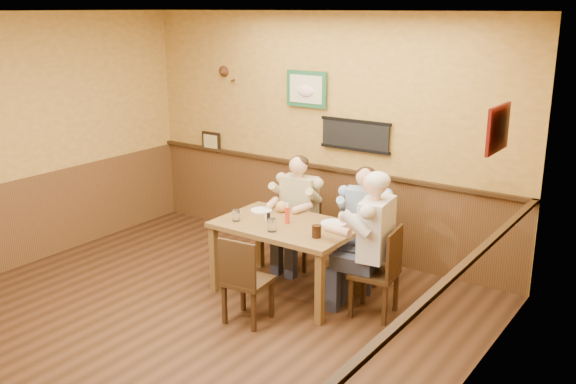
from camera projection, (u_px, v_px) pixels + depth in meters
The scene contains 17 objects.
room at pixel (193, 146), 5.51m from camera, with size 5.02×5.03×2.81m.
dining_table at pixel (287, 232), 6.45m from camera, with size 1.40×0.90×0.75m.
chair_back_left at pixel (299, 232), 7.21m from camera, with size 0.37×0.37×0.81m, color #382411, non-canonical shape.
chair_back_right at pixel (364, 246), 6.82m from camera, with size 0.37×0.37×0.79m, color #382411, non-canonical shape.
chair_right_end at pixel (375, 271), 6.04m from camera, with size 0.41×0.41×0.89m, color #382411, non-canonical shape.
chair_near_side at pixel (248, 279), 5.92m from camera, with size 0.39×0.39×0.85m, color #382411, non-canonical shape.
diner_tan_shirt at pixel (299, 217), 7.16m from camera, with size 0.53×0.53×1.15m, color #C2B585, non-canonical shape.
diner_blue_polo at pixel (364, 231), 6.77m from camera, with size 0.52×0.52×1.13m, color #7F9BBF, non-canonical shape.
diner_white_elder at pixel (375, 252), 5.99m from camera, with size 0.58×0.58×1.27m, color silver, non-canonical shape.
water_glass_left at pixel (236, 215), 6.49m from camera, with size 0.08×0.08×0.12m, color silver.
water_glass_mid at pixel (272, 225), 6.18m from camera, with size 0.08×0.08×0.13m, color white.
cola_tumbler at pixel (317, 231), 6.02m from camera, with size 0.09×0.09×0.12m, color black.
hot_sauce_bottle at pixel (287, 214), 6.41m from camera, with size 0.05×0.05×0.19m, color red.
salt_shaker at pixel (267, 216), 6.50m from camera, with size 0.04×0.04×0.09m, color silver.
pepper_shaker at pixel (268, 217), 6.48m from camera, with size 0.04×0.04×0.09m, color black.
plate_far_left at pixel (261, 210), 6.82m from camera, with size 0.23×0.23×0.02m, color silver.
plate_far_right at pixel (334, 223), 6.40m from camera, with size 0.26×0.26×0.02m, color silver.
Camera 1 is at (3.89, -3.81, 2.84)m, focal length 40.00 mm.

